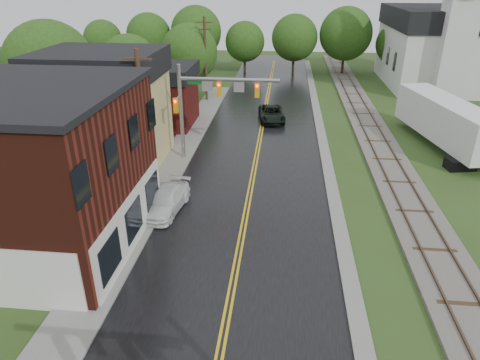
% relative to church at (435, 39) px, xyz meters
% --- Properties ---
extents(main_road, '(10.00, 90.00, 0.02)m').
position_rel_church_xyz_m(main_road, '(-20.00, -23.74, -5.83)').
color(main_road, black).
rests_on(main_road, ground).
extents(curb_right, '(0.80, 70.00, 0.12)m').
position_rel_church_xyz_m(curb_right, '(-14.60, -18.74, -5.83)').
color(curb_right, gray).
rests_on(curb_right, ground).
extents(sidewalk_left, '(2.40, 50.00, 0.12)m').
position_rel_church_xyz_m(sidewalk_left, '(-26.20, -28.74, -5.83)').
color(sidewalk_left, gray).
rests_on(sidewalk_left, ground).
extents(yellow_house, '(8.00, 7.00, 6.40)m').
position_rel_church_xyz_m(yellow_house, '(-31.00, -27.74, -2.63)').
color(yellow_house, tan).
rests_on(yellow_house, ground).
extents(darkred_building, '(7.00, 6.00, 4.40)m').
position_rel_church_xyz_m(darkred_building, '(-30.00, -18.74, -3.63)').
color(darkred_building, '#3F0F0C').
rests_on(darkred_building, ground).
extents(church, '(10.40, 18.40, 20.00)m').
position_rel_church_xyz_m(church, '(0.00, 0.00, 0.00)').
color(church, silver).
rests_on(church, ground).
extents(railroad, '(3.20, 80.00, 0.30)m').
position_rel_church_xyz_m(railroad, '(-10.00, -18.74, -5.73)').
color(railroad, '#59544C').
rests_on(railroad, ground).
extents(traffic_signal_far, '(7.34, 0.43, 7.20)m').
position_rel_church_xyz_m(traffic_signal_far, '(-23.47, -26.74, -0.86)').
color(traffic_signal_far, gray).
rests_on(traffic_signal_far, ground).
extents(utility_pole_b, '(1.80, 0.28, 9.00)m').
position_rel_church_xyz_m(utility_pole_b, '(-26.80, -31.74, -1.11)').
color(utility_pole_b, '#382616').
rests_on(utility_pole_b, ground).
extents(utility_pole_c, '(1.80, 0.28, 9.00)m').
position_rel_church_xyz_m(utility_pole_c, '(-26.80, -9.74, -1.11)').
color(utility_pole_c, '#382616').
rests_on(utility_pole_c, ground).
extents(tree_left_b, '(7.60, 7.60, 9.69)m').
position_rel_church_xyz_m(tree_left_b, '(-37.85, -21.84, -0.12)').
color(tree_left_b, black).
rests_on(tree_left_b, ground).
extents(tree_left_c, '(6.00, 6.00, 7.65)m').
position_rel_church_xyz_m(tree_left_c, '(-33.85, -13.84, -1.32)').
color(tree_left_c, black).
rests_on(tree_left_c, ground).
extents(tree_left_e, '(6.40, 6.40, 8.16)m').
position_rel_church_xyz_m(tree_left_e, '(-28.85, -7.84, -1.02)').
color(tree_left_e, black).
rests_on(tree_left_e, ground).
extents(suv_dark, '(2.94, 5.28, 1.40)m').
position_rel_church_xyz_m(suv_dark, '(-19.20, -16.49, -5.14)').
color(suv_dark, black).
rests_on(suv_dark, ground).
extents(pickup_white, '(2.45, 4.78, 1.33)m').
position_rel_church_xyz_m(pickup_white, '(-24.80, -34.90, -5.17)').
color(pickup_white, white).
rests_on(pickup_white, ground).
extents(semi_trailer, '(5.08, 12.60, 3.88)m').
position_rel_church_xyz_m(semi_trailer, '(-4.99, -22.08, -3.53)').
color(semi_trailer, black).
rests_on(semi_trailer, ground).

